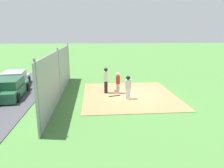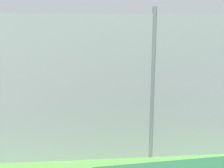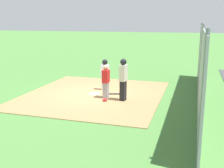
% 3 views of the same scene
% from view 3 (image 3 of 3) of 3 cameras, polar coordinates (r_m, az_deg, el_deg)
% --- Properties ---
extents(ground_plane, '(140.00, 140.00, 0.00)m').
position_cam_3_polar(ground_plane, '(13.49, -3.66, -2.19)').
color(ground_plane, '#477A38').
extents(dirt_infield, '(7.20, 6.40, 0.03)m').
position_cam_3_polar(dirt_infield, '(13.49, -3.66, -2.13)').
color(dirt_infield, '#9E774C').
rests_on(dirt_infield, ground_plane).
extents(home_plate, '(0.45, 0.45, 0.02)m').
position_cam_3_polar(home_plate, '(13.48, -3.66, -2.02)').
color(home_plate, white).
rests_on(home_plate, dirt_infield).
extents(catcher, '(0.39, 0.27, 1.53)m').
position_cam_3_polar(catcher, '(12.61, -1.26, 0.60)').
color(catcher, '#9E9EA3').
rests_on(catcher, dirt_infield).
extents(umpire, '(0.41, 0.31, 1.87)m').
position_cam_3_polar(umpire, '(12.19, 2.30, 1.14)').
color(umpire, black).
rests_on(umpire, dirt_infield).
extents(runner, '(0.28, 0.39, 1.58)m').
position_cam_3_polar(runner, '(14.06, -1.46, 2.29)').
color(runner, silver).
rests_on(runner, dirt_infield).
extents(baseball_bat, '(0.30, 0.83, 0.06)m').
position_cam_3_polar(baseball_bat, '(13.38, 0.96, -2.02)').
color(baseball_bat, black).
rests_on(baseball_bat, dirt_infield).
extents(catcher_mask, '(0.24, 0.20, 0.12)m').
position_cam_3_polar(catcher_mask, '(12.31, -1.47, -3.22)').
color(catcher_mask, red).
rests_on(catcher_mask, dirt_infield).
extents(backstop_fence, '(12.00, 0.10, 3.35)m').
position_cam_3_polar(backstop_fence, '(12.34, 17.65, 3.42)').
color(backstop_fence, '#93999E').
rests_on(backstop_fence, ground_plane).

